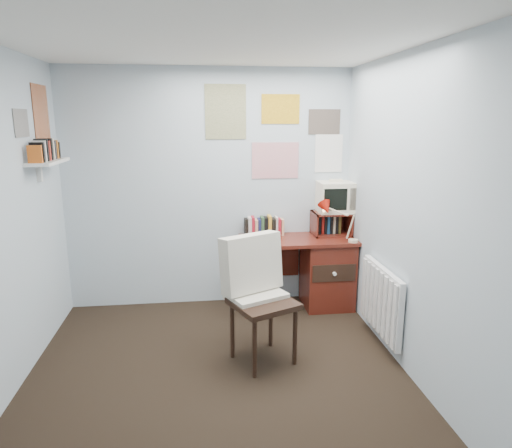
# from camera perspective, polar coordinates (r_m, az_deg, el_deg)

# --- Properties ---
(ground) EXTENTS (3.50, 3.50, 0.00)m
(ground) POSITION_cam_1_polar(r_m,az_deg,el_deg) (3.64, -4.59, -20.05)
(ground) COLOR black
(ground) RESTS_ON ground
(back_wall) EXTENTS (3.00, 0.02, 2.50)m
(back_wall) POSITION_cam_1_polar(r_m,az_deg,el_deg) (4.85, -5.82, 4.28)
(back_wall) COLOR #B3BFCC
(back_wall) RESTS_ON ground
(right_wall) EXTENTS (0.02, 3.50, 2.50)m
(right_wall) POSITION_cam_1_polar(r_m,az_deg,el_deg) (3.52, 20.18, 0.19)
(right_wall) COLOR #B3BFCC
(right_wall) RESTS_ON ground
(ceiling) EXTENTS (3.00, 3.50, 0.02)m
(ceiling) POSITION_cam_1_polar(r_m,az_deg,el_deg) (3.09, -5.49, 22.58)
(ceiling) COLOR white
(ceiling) RESTS_ON back_wall
(desk) EXTENTS (1.20, 0.55, 0.76)m
(desk) POSITION_cam_1_polar(r_m,az_deg,el_deg) (4.96, 8.21, -5.65)
(desk) COLOR maroon
(desk) RESTS_ON ground
(desk_chair) EXTENTS (0.68, 0.67, 1.02)m
(desk_chair) POSITION_cam_1_polar(r_m,az_deg,el_deg) (3.78, 0.92, -9.92)
(desk_chair) COLOR black
(desk_chair) RESTS_ON ground
(desk_lamp) EXTENTS (0.30, 0.27, 0.36)m
(desk_lamp) POSITION_cam_1_polar(r_m,az_deg,el_deg) (4.69, 12.15, -0.08)
(desk_lamp) COLOR #AB180B
(desk_lamp) RESTS_ON desk
(tv_riser) EXTENTS (0.40, 0.30, 0.25)m
(tv_riser) POSITION_cam_1_polar(r_m,az_deg,el_deg) (4.97, 9.38, 0.08)
(tv_riser) COLOR maroon
(tv_riser) RESTS_ON desk
(crt_tv) EXTENTS (0.37, 0.35, 0.35)m
(crt_tv) POSITION_cam_1_polar(r_m,az_deg,el_deg) (4.94, 9.87, 3.54)
(crt_tv) COLOR #ECE2C6
(crt_tv) RESTS_ON tv_riser
(book_row) EXTENTS (0.60, 0.14, 0.22)m
(book_row) POSITION_cam_1_polar(r_m,az_deg,el_deg) (4.90, 2.05, -0.11)
(book_row) COLOR maroon
(book_row) RESTS_ON desk
(radiator) EXTENTS (0.09, 0.80, 0.60)m
(radiator) POSITION_cam_1_polar(r_m,az_deg,el_deg) (4.22, 15.39, -9.19)
(radiator) COLOR white
(radiator) RESTS_ON right_wall
(wall_shelf) EXTENTS (0.20, 0.62, 0.24)m
(wall_shelf) POSITION_cam_1_polar(r_m,az_deg,el_deg) (4.36, -24.57, 7.08)
(wall_shelf) COLOR white
(wall_shelf) RESTS_ON left_wall
(posters_back) EXTENTS (1.20, 0.01, 0.90)m
(posters_back) POSITION_cam_1_polar(r_m,az_deg,el_deg) (4.86, 2.46, 11.45)
(posters_back) COLOR white
(posters_back) RESTS_ON back_wall
(posters_left) EXTENTS (0.01, 0.70, 0.60)m
(posters_left) POSITION_cam_1_polar(r_m,az_deg,el_deg) (4.37, -26.25, 11.94)
(posters_left) COLOR white
(posters_left) RESTS_ON left_wall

